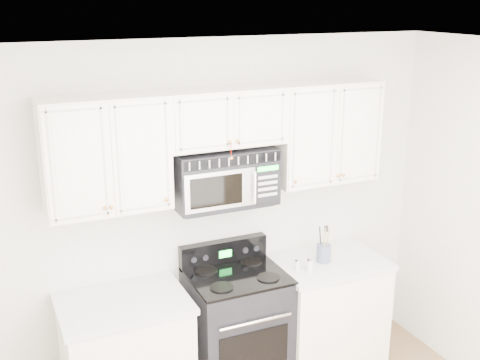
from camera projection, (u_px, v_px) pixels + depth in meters
room at (348, 328)px, 2.96m from camera, size 3.51×3.51×2.61m
base_cabinet_right at (324, 316)px, 4.79m from camera, size 0.86×0.65×0.92m
range at (237, 329)px, 4.49m from camera, size 0.69×0.63×1.10m
upper_cabinets at (223, 137)px, 4.16m from camera, size 2.44×0.37×0.75m
microwave at (224, 177)px, 4.22m from camera, size 0.73×0.41×0.40m
utensil_crock at (324, 253)px, 4.58m from camera, size 0.11×0.11×0.29m
shaker_salt at (310, 265)px, 4.41m from camera, size 0.05×0.05×0.11m
shaker_pepper at (297, 264)px, 4.45m from camera, size 0.04×0.04×0.09m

